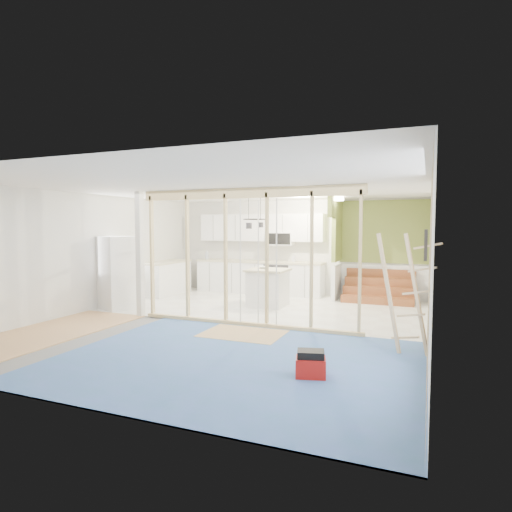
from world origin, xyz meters
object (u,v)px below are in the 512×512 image
at_px(toolbox, 311,365).
at_px(fridge, 118,273).
at_px(ladder, 406,293).
at_px(island, 268,288).

bearing_deg(toolbox, fridge, 137.71).
height_order(fridge, ladder, ladder).
height_order(island, ladder, ladder).
relative_size(fridge, ladder, 0.94).
bearing_deg(ladder, island, 162.75).
distance_m(fridge, ladder, 6.34).
bearing_deg(fridge, ladder, 11.53).
relative_size(toolbox, ladder, 0.24).
bearing_deg(fridge, island, 49.29).
bearing_deg(ladder, toolbox, -101.02).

